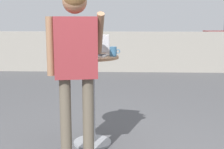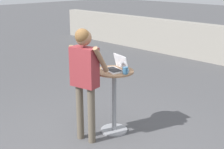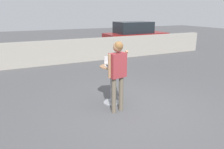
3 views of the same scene
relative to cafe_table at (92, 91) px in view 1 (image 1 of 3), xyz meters
name	(u,v)px [view 1 (image 1 of 3)]	position (x,y,z in m)	size (l,w,h in m)	color
pavement_kerb	(122,52)	(0.28, 5.15, -0.09)	(15.83, 0.35, 1.09)	gray
cafe_table	(92,91)	(0.00, 0.00, 0.00)	(0.60, 0.60, 1.02)	gray
laptop	(93,51)	(0.01, 0.03, 0.45)	(0.40, 0.36, 0.23)	silver
coffee_mug	(113,51)	(0.24, -0.01, 0.45)	(0.12, 0.08, 0.11)	#336084
standing_person	(76,54)	(-0.09, -0.51, 0.47)	(0.55, 0.43, 1.72)	brown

